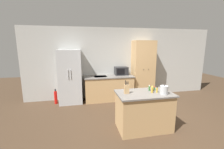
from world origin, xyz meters
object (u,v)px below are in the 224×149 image
at_px(microwave, 121,71).
at_px(fire_extinguisher, 56,97).
at_px(spice_bottle_amber_oil, 152,90).
at_px(spice_bottle_short_red, 152,90).
at_px(spice_bottle_green_herb, 157,90).
at_px(spice_bottle_tall_dark, 163,89).
at_px(spice_bottle_orange_cap, 154,89).
at_px(refrigerator, 70,77).
at_px(spice_bottle_pale_salt, 149,88).
at_px(pantry_cabinet, 143,69).
at_px(kettle, 164,90).
at_px(knife_block, 127,89).

xyz_separation_m(microwave, fire_extinguisher, (-2.34, -0.15, -0.80)).
bearing_deg(microwave, spice_bottle_amber_oil, -85.04).
height_order(spice_bottle_short_red, spice_bottle_green_herb, spice_bottle_short_red).
relative_size(spice_bottle_tall_dark, spice_bottle_orange_cap, 1.56).
bearing_deg(spice_bottle_orange_cap, spice_bottle_green_herb, -98.55).
relative_size(refrigerator, spice_bottle_green_herb, 12.21).
height_order(spice_bottle_pale_salt, spice_bottle_orange_cap, spice_bottle_pale_salt).
bearing_deg(spice_bottle_short_red, microwave, 93.08).
xyz_separation_m(spice_bottle_pale_salt, fire_extinguisher, (-2.47, 1.93, -0.73)).
xyz_separation_m(pantry_cabinet, spice_bottle_tall_dark, (-0.44, -2.18, -0.11)).
distance_m(refrigerator, fire_extinguisher, 0.85).
bearing_deg(spice_bottle_pale_salt, spice_bottle_green_herb, -60.60).
xyz_separation_m(spice_bottle_short_red, fire_extinguisher, (-2.46, 2.10, -0.74)).
distance_m(spice_bottle_orange_cap, kettle, 0.32).
xyz_separation_m(spice_bottle_short_red, spice_bottle_pale_salt, (0.01, 0.17, -0.01)).
relative_size(spice_bottle_tall_dark, spice_bottle_green_herb, 0.93).
relative_size(spice_bottle_short_red, fire_extinguisher, 0.31).
bearing_deg(spice_bottle_orange_cap, spice_bottle_amber_oil, -147.02).
bearing_deg(microwave, kettle, -82.08).
bearing_deg(pantry_cabinet, spice_bottle_pale_salt, -109.20).
distance_m(knife_block, spice_bottle_green_herb, 0.71).
bearing_deg(pantry_cabinet, spice_bottle_tall_dark, -101.33).
bearing_deg(refrigerator, spice_bottle_amber_oil, -44.92).
height_order(spice_bottle_short_red, fire_extinguisher, spice_bottle_short_red).
relative_size(microwave, kettle, 2.20).
bearing_deg(spice_bottle_orange_cap, microwave, 97.20).
xyz_separation_m(refrigerator, spice_bottle_tall_dark, (2.22, -2.13, 0.04)).
height_order(microwave, spice_bottle_orange_cap, microwave).
relative_size(knife_block, kettle, 1.42).
height_order(microwave, spice_bottle_short_red, microwave).
xyz_separation_m(spice_bottle_green_herb, spice_bottle_pale_salt, (-0.10, 0.18, -0.01)).
xyz_separation_m(pantry_cabinet, microwave, (-0.83, 0.07, -0.04)).
bearing_deg(knife_block, spice_bottle_green_herb, -6.48).
bearing_deg(kettle, spice_bottle_orange_cap, 102.70).
bearing_deg(spice_bottle_tall_dark, spice_bottle_pale_salt, 145.64).
height_order(microwave, spice_bottle_green_herb, microwave).
distance_m(spice_bottle_tall_dark, spice_bottle_orange_cap, 0.22).
height_order(refrigerator, pantry_cabinet, pantry_cabinet).
distance_m(spice_bottle_tall_dark, spice_bottle_pale_salt, 0.32).
xyz_separation_m(spice_bottle_amber_oil, spice_bottle_pale_salt, (-0.05, 0.06, 0.02)).
height_order(pantry_cabinet, fire_extinguisher, pantry_cabinet).
bearing_deg(fire_extinguisher, kettle, -40.07).
xyz_separation_m(spice_bottle_tall_dark, spice_bottle_orange_cap, (-0.13, 0.17, -0.02)).
xyz_separation_m(pantry_cabinet, spice_bottle_green_herb, (-0.60, -2.19, -0.11)).
relative_size(spice_bottle_green_herb, kettle, 0.69).
xyz_separation_m(spice_bottle_orange_cap, kettle, (0.07, -0.31, 0.05)).
xyz_separation_m(pantry_cabinet, fire_extinguisher, (-3.17, -0.07, -0.84)).
distance_m(spice_bottle_short_red, kettle, 0.26).
bearing_deg(spice_bottle_short_red, spice_bottle_pale_salt, 85.76).
bearing_deg(spice_bottle_tall_dark, pantry_cabinet, 78.67).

